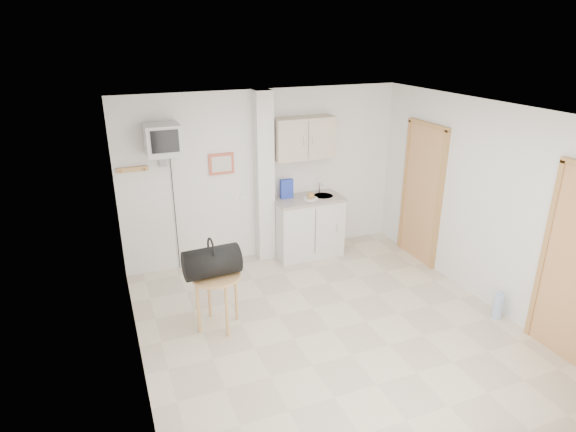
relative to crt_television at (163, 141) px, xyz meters
name	(u,v)px	position (x,y,z in m)	size (l,w,h in m)	color
ground	(331,330)	(1.45, -2.02, -1.94)	(4.50, 4.50, 0.00)	beige
room_envelope	(352,200)	(1.69, -1.93, -0.40)	(4.24, 4.54, 2.55)	white
kitchenette	(307,204)	(2.02, -0.02, -1.13)	(1.03, 0.58, 2.10)	silver
crt_television	(163,141)	(0.00, 0.00, 0.00)	(0.44, 0.45, 2.15)	slate
round_table	(216,283)	(0.26, -1.45, -1.36)	(0.56, 0.56, 0.68)	tan
duffel_bag	(212,262)	(0.22, -1.45, -1.09)	(0.63, 0.37, 0.46)	black
water_bottle	(498,306)	(3.43, -2.54, -1.77)	(0.12, 0.12, 0.37)	#9EB7DA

